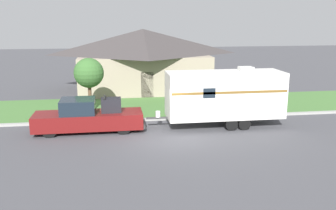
% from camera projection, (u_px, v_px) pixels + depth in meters
% --- Properties ---
extents(ground_plane, '(120.00, 120.00, 0.00)m').
position_uv_depth(ground_plane, '(166.00, 139.00, 20.18)').
color(ground_plane, '#47474C').
extents(curb_strip, '(80.00, 0.30, 0.14)m').
position_uv_depth(curb_strip, '(158.00, 119.00, 23.77)').
color(curb_strip, '#999993').
rests_on(curb_strip, ground_plane).
extents(lawn_strip, '(80.00, 7.00, 0.03)m').
position_uv_depth(lawn_strip, '(152.00, 106.00, 27.30)').
color(lawn_strip, '#477538').
rests_on(lawn_strip, ground_plane).
extents(house_across_street, '(11.91, 7.81, 5.36)m').
position_uv_depth(house_across_street, '(143.00, 59.00, 33.11)').
color(house_across_street, gray).
rests_on(house_across_street, ground_plane).
extents(pickup_truck, '(6.22, 1.91, 2.03)m').
position_uv_depth(pickup_truck, '(88.00, 117.00, 21.24)').
color(pickup_truck, black).
rests_on(pickup_truck, ground_plane).
extents(travel_trailer, '(8.10, 2.28, 3.55)m').
position_uv_depth(travel_trailer, '(225.00, 95.00, 22.13)').
color(travel_trailer, black).
rests_on(travel_trailer, ground_plane).
extents(mailbox, '(0.48, 0.20, 1.27)m').
position_uv_depth(mailbox, '(105.00, 104.00, 23.92)').
color(mailbox, brown).
rests_on(mailbox, ground_plane).
extents(tree_in_yard, '(2.01, 2.01, 3.73)m').
position_uv_depth(tree_in_yard, '(89.00, 73.00, 25.12)').
color(tree_in_yard, brown).
rests_on(tree_in_yard, ground_plane).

